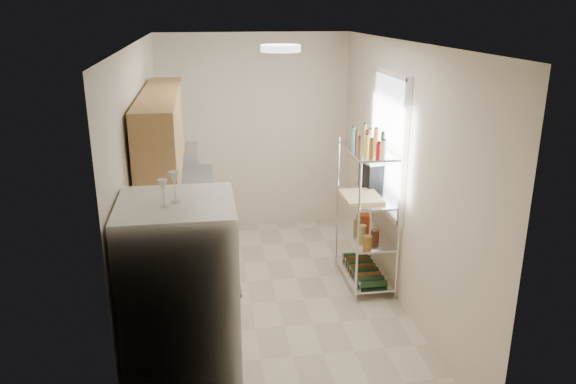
% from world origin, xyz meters
% --- Properties ---
extents(room, '(2.52, 4.42, 2.62)m').
position_xyz_m(room, '(0.00, 0.00, 1.30)').
color(room, beige).
rests_on(room, ground).
extents(counter_run, '(0.63, 3.51, 0.90)m').
position_xyz_m(counter_run, '(-0.92, 0.44, 0.45)').
color(counter_run, '#A98248').
rests_on(counter_run, ground).
extents(upper_cabinets, '(0.33, 2.20, 0.72)m').
position_xyz_m(upper_cabinets, '(-1.05, 0.10, 1.81)').
color(upper_cabinets, '#A98248').
rests_on(upper_cabinets, room).
extents(range_hood, '(0.50, 0.60, 0.12)m').
position_xyz_m(range_hood, '(-1.00, 0.90, 1.39)').
color(range_hood, '#B7BABC').
rests_on(range_hood, room).
extents(window, '(0.06, 1.00, 1.46)m').
position_xyz_m(window, '(1.23, 0.35, 1.55)').
color(window, white).
rests_on(window, room).
extents(bakers_rack, '(0.45, 0.90, 1.73)m').
position_xyz_m(bakers_rack, '(1.00, 0.30, 1.11)').
color(bakers_rack, silver).
rests_on(bakers_rack, ground).
extents(ceiling_dome, '(0.34, 0.34, 0.05)m').
position_xyz_m(ceiling_dome, '(0.00, -0.30, 2.57)').
color(ceiling_dome, white).
rests_on(ceiling_dome, room).
extents(refrigerator, '(0.72, 0.72, 1.76)m').
position_xyz_m(refrigerator, '(-0.87, -1.79, 0.88)').
color(refrigerator, white).
rests_on(refrigerator, ground).
extents(wine_glass_a, '(0.07, 0.07, 0.19)m').
position_xyz_m(wine_glass_a, '(-0.87, -1.79, 1.86)').
color(wine_glass_a, silver).
rests_on(wine_glass_a, refrigerator).
extents(wine_glass_b, '(0.06, 0.06, 0.17)m').
position_xyz_m(wine_glass_b, '(-0.93, -1.87, 1.85)').
color(wine_glass_b, silver).
rests_on(wine_glass_b, refrigerator).
extents(rice_cooker, '(0.28, 0.28, 0.23)m').
position_xyz_m(rice_cooker, '(-0.96, 0.33, 1.01)').
color(rice_cooker, silver).
rests_on(rice_cooker, counter_run).
extents(frying_pan_large, '(0.31, 0.31, 0.04)m').
position_xyz_m(frying_pan_large, '(-0.93, 0.84, 0.92)').
color(frying_pan_large, black).
rests_on(frying_pan_large, counter_run).
extents(frying_pan_small, '(0.30, 0.30, 0.04)m').
position_xyz_m(frying_pan_small, '(-0.86, 0.81, 0.92)').
color(frying_pan_small, black).
rests_on(frying_pan_small, counter_run).
extents(cutting_board, '(0.38, 0.49, 0.03)m').
position_xyz_m(cutting_board, '(0.91, 0.21, 1.03)').
color(cutting_board, tan).
rests_on(cutting_board, bakers_rack).
extents(espresso_machine, '(0.22, 0.29, 0.30)m').
position_xyz_m(espresso_machine, '(1.11, 0.53, 1.16)').
color(espresso_machine, black).
rests_on(espresso_machine, bakers_rack).
extents(storage_bag, '(0.12, 0.15, 0.15)m').
position_xyz_m(storage_bag, '(1.05, 0.51, 0.64)').
color(storage_bag, '#B73F16').
rests_on(storage_bag, bakers_rack).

